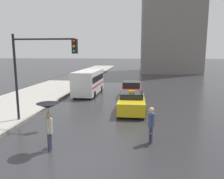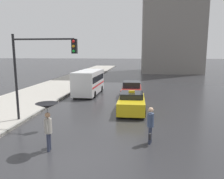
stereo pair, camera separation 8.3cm
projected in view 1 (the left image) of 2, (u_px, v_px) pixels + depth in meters
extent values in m
plane|color=#2D2D30|center=(69.00, 166.00, 8.08)|extent=(300.00, 300.00, 0.00)
cube|color=gold|center=(132.00, 104.00, 15.46)|extent=(1.80, 4.09, 0.82)
cube|color=black|center=(132.00, 95.00, 15.56)|extent=(1.58, 1.84, 0.37)
cylinder|color=black|center=(144.00, 113.00, 14.17)|extent=(0.20, 0.60, 0.60)
cylinder|color=black|center=(118.00, 112.00, 14.35)|extent=(0.20, 0.60, 0.60)
cylinder|color=black|center=(143.00, 104.00, 16.65)|extent=(0.20, 0.60, 0.60)
cylinder|color=black|center=(121.00, 103.00, 16.84)|extent=(0.20, 0.60, 0.60)
cube|color=yellow|center=(132.00, 92.00, 15.31)|extent=(0.44, 0.16, 0.16)
cube|color=maroon|center=(131.00, 91.00, 20.67)|extent=(1.80, 4.06, 0.74)
cube|color=black|center=(131.00, 84.00, 20.76)|extent=(1.58, 1.83, 0.55)
cylinder|color=black|center=(141.00, 96.00, 19.38)|extent=(0.20, 0.60, 0.60)
cylinder|color=black|center=(121.00, 96.00, 19.57)|extent=(0.20, 0.60, 0.60)
cylinder|color=black|center=(140.00, 92.00, 21.85)|extent=(0.20, 0.60, 0.60)
cylinder|color=black|center=(123.00, 91.00, 22.04)|extent=(0.20, 0.60, 0.60)
cube|color=silver|center=(89.00, 82.00, 21.88)|extent=(2.19, 5.64, 2.21)
cube|color=black|center=(89.00, 78.00, 21.81)|extent=(2.20, 5.20, 0.57)
cube|color=red|center=(89.00, 84.00, 21.93)|extent=(2.21, 5.42, 0.14)
cylinder|color=black|center=(94.00, 94.00, 20.27)|extent=(0.22, 0.64, 0.63)
cylinder|color=black|center=(75.00, 94.00, 20.54)|extent=(0.22, 0.64, 0.63)
cylinder|color=black|center=(101.00, 89.00, 23.54)|extent=(0.22, 0.64, 0.63)
cylinder|color=black|center=(84.00, 88.00, 23.81)|extent=(0.22, 0.64, 0.63)
cylinder|color=#2D3347|center=(49.00, 143.00, 9.17)|extent=(0.13, 0.13, 0.79)
cylinder|color=#2D3347|center=(50.00, 141.00, 9.39)|extent=(0.13, 0.13, 0.79)
cylinder|color=gray|center=(49.00, 126.00, 9.16)|extent=(0.36, 0.36, 0.62)
sphere|color=#997051|center=(48.00, 115.00, 9.08)|extent=(0.23, 0.23, 0.23)
cylinder|color=gray|center=(48.00, 127.00, 8.96)|extent=(0.08, 0.08, 0.53)
cylinder|color=gray|center=(50.00, 123.00, 9.35)|extent=(0.08, 0.08, 0.53)
cone|color=black|center=(48.00, 106.00, 9.02)|extent=(0.94, 0.94, 0.21)
cylinder|color=black|center=(48.00, 114.00, 9.07)|extent=(0.02, 0.02, 0.67)
cube|color=#262628|center=(50.00, 139.00, 9.55)|extent=(0.12, 0.19, 0.28)
cylinder|color=#2D3347|center=(151.00, 134.00, 10.16)|extent=(0.15, 0.15, 0.80)
cylinder|color=#2D3347|center=(150.00, 136.00, 9.96)|extent=(0.15, 0.15, 0.80)
cylinder|color=#3D4C6B|center=(151.00, 120.00, 9.94)|extent=(0.37, 0.37, 0.63)
sphere|color=#DBAD89|center=(152.00, 110.00, 9.86)|extent=(0.23, 0.23, 0.23)
cylinder|color=#3D4C6B|center=(152.00, 118.00, 10.11)|extent=(0.09, 0.09, 0.54)
cylinder|color=#3D4C6B|center=(150.00, 120.00, 9.76)|extent=(0.09, 0.09, 0.54)
cube|color=#262628|center=(151.00, 136.00, 9.79)|extent=(0.14, 0.20, 0.28)
cylinder|color=black|center=(16.00, 79.00, 12.76)|extent=(0.14, 0.14, 5.19)
cylinder|color=black|center=(43.00, 39.00, 12.19)|extent=(3.58, 0.10, 0.10)
cube|color=black|center=(75.00, 46.00, 12.06)|extent=(0.28, 0.28, 0.80)
sphere|color=red|center=(74.00, 41.00, 11.86)|extent=(0.16, 0.16, 0.16)
sphere|color=orange|center=(74.00, 46.00, 11.91)|extent=(0.16, 0.16, 0.16)
sphere|color=green|center=(74.00, 51.00, 11.95)|extent=(0.16, 0.16, 0.16)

